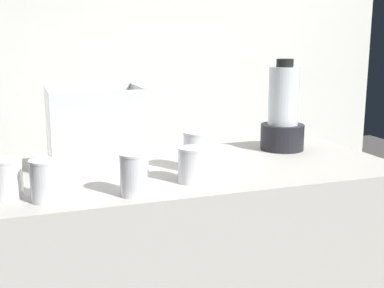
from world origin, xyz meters
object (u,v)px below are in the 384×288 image
at_px(blender_pitcher, 283,115).
at_px(juice_cup_pomegranate_middle, 134,177).
at_px(juice_cup_beet_left, 45,183).
at_px(juice_cup_pomegranate_far_right, 196,153).
at_px(juice_cup_beet_right, 192,167).
at_px(carrot_display_bin, 94,142).
at_px(juice_cup_mango_far_left, 7,181).

xyz_separation_m(blender_pitcher, juice_cup_pomegranate_middle, (-0.69, -0.38, -0.08)).
xyz_separation_m(juice_cup_beet_left, juice_cup_pomegranate_far_right, (0.49, 0.16, 0.01)).
xyz_separation_m(blender_pitcher, juice_cup_beet_right, (-0.49, -0.31, -0.09)).
height_order(juice_cup_beet_left, juice_cup_pomegranate_middle, juice_cup_pomegranate_middle).
bearing_deg(juice_cup_beet_left, carrot_display_bin, 60.28).
relative_size(juice_cup_beet_left, juice_cup_beet_right, 1.06).
xyz_separation_m(carrot_display_bin, blender_pitcher, (0.74, 0.03, 0.05)).
distance_m(juice_cup_beet_right, juice_cup_pomegranate_far_right, 0.14).
relative_size(juice_cup_beet_left, juice_cup_pomegranate_far_right, 0.88).
height_order(juice_cup_mango_far_left, juice_cup_pomegranate_middle, juice_cup_pomegranate_middle).
height_order(juice_cup_mango_far_left, juice_cup_beet_right, juice_cup_mango_far_left).
relative_size(blender_pitcher, juice_cup_pomegranate_far_right, 2.69).
height_order(carrot_display_bin, juice_cup_beet_left, carrot_display_bin).
relative_size(juice_cup_beet_right, juice_cup_pomegranate_far_right, 0.83).
distance_m(juice_cup_pomegranate_middle, juice_cup_pomegranate_far_right, 0.32).
distance_m(carrot_display_bin, juice_cup_beet_left, 0.37).
relative_size(blender_pitcher, juice_cup_beet_right, 3.24).
bearing_deg(juice_cup_beet_right, blender_pitcher, 32.68).
xyz_separation_m(carrot_display_bin, juice_cup_beet_left, (-0.18, -0.32, -0.03)).
relative_size(carrot_display_bin, juice_cup_beet_right, 2.81).
bearing_deg(juice_cup_pomegranate_middle, juice_cup_beet_right, 19.07).
height_order(blender_pitcher, juice_cup_pomegranate_far_right, blender_pitcher).
distance_m(carrot_display_bin, juice_cup_beet_right, 0.38).
bearing_deg(juice_cup_beet_left, blender_pitcher, 20.87).
height_order(carrot_display_bin, juice_cup_pomegranate_middle, carrot_display_bin).
bearing_deg(blender_pitcher, juice_cup_beet_right, -147.32).
height_order(blender_pitcher, juice_cup_pomegranate_middle, blender_pitcher).
bearing_deg(blender_pitcher, juice_cup_mango_far_left, -164.37).
xyz_separation_m(blender_pitcher, juice_cup_pomegranate_far_right, (-0.43, -0.19, -0.08)).
relative_size(carrot_display_bin, juice_cup_mango_far_left, 2.77).
bearing_deg(juice_cup_beet_right, juice_cup_beet_left, -174.84).
distance_m(juice_cup_pomegranate_middle, juice_cup_beet_right, 0.21).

